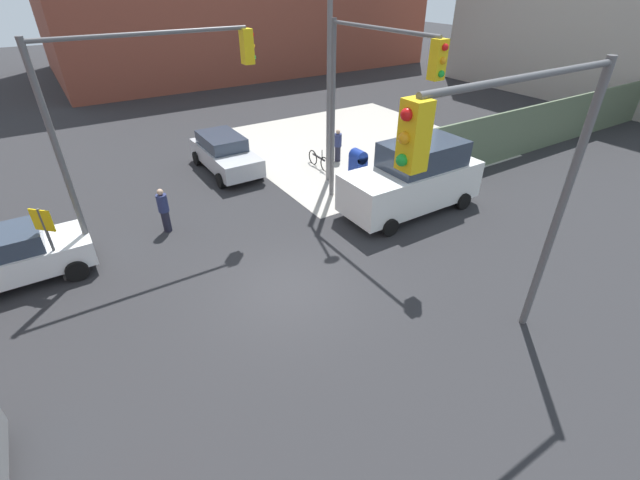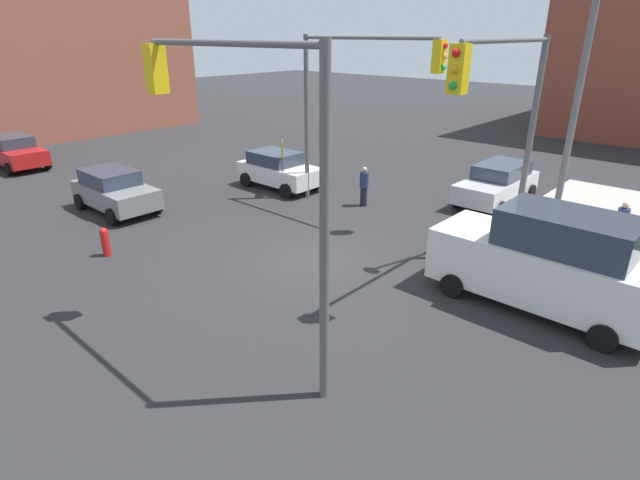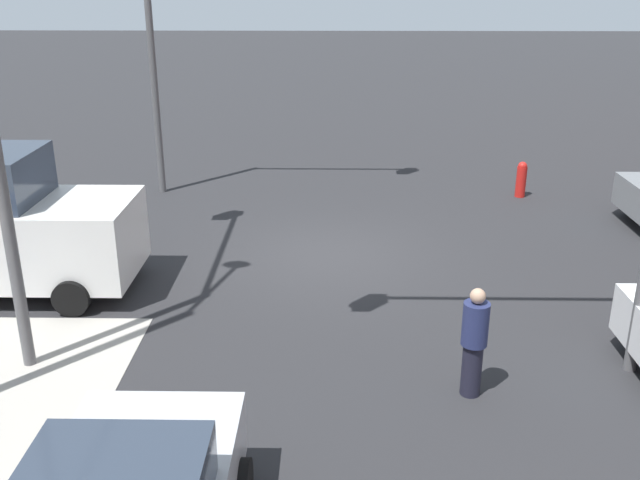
% 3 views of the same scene
% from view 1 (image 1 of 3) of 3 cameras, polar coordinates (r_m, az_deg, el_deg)
% --- Properties ---
extents(ground_plane, '(120.00, 120.00, 0.00)m').
position_cam_1_polar(ground_plane, '(12.48, -4.17, -6.53)').
color(ground_plane, '#28282B').
extents(sidewalk_corner, '(12.00, 12.00, 0.01)m').
position_cam_1_polar(sidewalk_corner, '(23.54, 4.59, 12.73)').
color(sidewalk_corner, '#ADA89E').
rests_on(sidewalk_corner, ground).
extents(construction_fence, '(18.57, 0.12, 2.40)m').
position_cam_1_polar(construction_fence, '(25.65, 28.61, 13.47)').
color(construction_fence, '#56664C').
rests_on(construction_fence, ground).
extents(traffic_signal_nw_corner, '(6.15, 0.36, 6.50)m').
position_cam_1_polar(traffic_signal_nw_corner, '(13.74, -22.88, 16.68)').
color(traffic_signal_nw_corner, '#59595B').
rests_on(traffic_signal_nw_corner, ground).
extents(traffic_signal_se_corner, '(5.11, 0.36, 6.50)m').
position_cam_1_polar(traffic_signal_se_corner, '(8.77, 25.08, 7.88)').
color(traffic_signal_se_corner, '#59595B').
rests_on(traffic_signal_se_corner, ground).
extents(traffic_signal_ne_corner, '(0.36, 5.17, 6.50)m').
position_cam_1_polar(traffic_signal_ne_corner, '(14.71, 6.32, 19.51)').
color(traffic_signal_ne_corner, '#59595B').
rests_on(traffic_signal_ne_corner, ground).
extents(street_lamp_corner, '(1.02, 2.59, 8.00)m').
position_cam_1_polar(street_lamp_corner, '(17.33, 1.67, 21.88)').
color(street_lamp_corner, slate).
rests_on(street_lamp_corner, ground).
extents(warning_sign_two_way, '(0.48, 0.48, 2.40)m').
position_cam_1_polar(warning_sign_two_way, '(14.06, -32.60, 0.78)').
color(warning_sign_two_way, '#4C4C4C').
rests_on(warning_sign_two_way, ground).
extents(mailbox_blue, '(0.56, 0.64, 1.43)m').
position_cam_1_polar(mailbox_blue, '(18.71, 5.08, 9.97)').
color(mailbox_blue, navy).
rests_on(mailbox_blue, ground).
extents(coupe_silver, '(2.02, 4.45, 1.62)m').
position_cam_1_polar(coupe_silver, '(20.17, -12.57, 11.24)').
color(coupe_silver, '#B7BABF').
rests_on(coupe_silver, ground).
extents(sedan_white, '(3.87, 2.02, 1.62)m').
position_cam_1_polar(sedan_white, '(15.16, -35.64, -1.72)').
color(sedan_white, white).
rests_on(sedan_white, ground).
extents(van_white_delivery, '(5.40, 2.32, 2.62)m').
position_cam_1_polar(van_white_delivery, '(16.40, 12.36, 8.01)').
color(van_white_delivery, white).
rests_on(van_white_delivery, ground).
extents(pedestrian_crossing, '(0.36, 0.36, 1.55)m').
position_cam_1_polar(pedestrian_crossing, '(20.84, 2.38, 12.52)').
color(pedestrian_crossing, navy).
rests_on(pedestrian_crossing, ground).
extents(pedestrian_waiting, '(0.36, 0.36, 1.61)m').
position_cam_1_polar(pedestrian_waiting, '(15.71, -20.09, 3.81)').
color(pedestrian_waiting, navy).
rests_on(pedestrian_waiting, ground).
extents(bicycle_leaning_on_fence, '(0.05, 1.75, 0.97)m').
position_cam_1_polar(bicycle_leaning_on_fence, '(20.21, -0.16, 10.54)').
color(bicycle_leaning_on_fence, black).
rests_on(bicycle_leaning_on_fence, ground).
extents(bicycle_at_crosswalk, '(1.75, 0.05, 0.97)m').
position_cam_1_polar(bicycle_at_crosswalk, '(16.61, -36.44, -1.33)').
color(bicycle_at_crosswalk, black).
rests_on(bicycle_at_crosswalk, ground).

